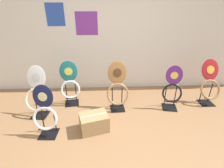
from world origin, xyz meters
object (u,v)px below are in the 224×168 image
Objects in this scene: toilet_seat_display_white_plain at (37,95)px; toilet_seat_display_crimson_swirl at (210,84)px; toilet_seat_display_purple_note at (172,89)px; toilet_seat_display_woodgrain at (118,88)px; toilet_seat_display_navy_moon at (45,114)px; storage_box at (94,122)px; toilet_seat_display_teal_sax at (70,86)px.

toilet_seat_display_white_plain reaches higher than toilet_seat_display_crimson_swirl.
toilet_seat_display_purple_note is 0.94× the size of toilet_seat_display_woodgrain.
toilet_seat_display_white_plain is 1.08× the size of toilet_seat_display_navy_moon.
toilet_seat_display_navy_moon is 0.96× the size of toilet_seat_display_crimson_swirl.
toilet_seat_display_white_plain is at bearing 156.29° from storage_box.
toilet_seat_display_navy_moon is at bearing -164.43° from toilet_seat_display_crimson_swirl.
toilet_seat_display_purple_note is at bearing 17.00° from toilet_seat_display_navy_moon.
storage_box is at bearing -124.45° from toilet_seat_display_woodgrain.
toilet_seat_display_woodgrain is at bearing 177.87° from toilet_seat_display_purple_note.
toilet_seat_display_teal_sax is (0.53, 0.38, -0.02)m from toilet_seat_display_white_plain.
toilet_seat_display_purple_note is at bearing 21.68° from storage_box.
toilet_seat_display_crimson_swirl is (3.07, 0.86, 0.03)m from toilet_seat_display_navy_moon.
toilet_seat_display_woodgrain is (1.18, 0.72, 0.05)m from toilet_seat_display_navy_moon.
toilet_seat_display_white_plain is 0.65m from toilet_seat_display_teal_sax.
toilet_seat_display_crimson_swirl is (3.38, 0.31, 0.01)m from toilet_seat_display_white_plain.
toilet_seat_display_woodgrain is (-1.90, -0.13, 0.01)m from toilet_seat_display_crimson_swirl.
toilet_seat_display_teal_sax is at bearing 173.09° from toilet_seat_display_purple_note.
toilet_seat_display_purple_note is at bearing 3.04° from toilet_seat_display_white_plain.
toilet_seat_display_navy_moon is (-0.23, -0.93, -0.01)m from toilet_seat_display_teal_sax.
toilet_seat_display_navy_moon is 0.98× the size of toilet_seat_display_purple_note.
toilet_seat_display_crimson_swirl is 1.90m from toilet_seat_display_woodgrain.
toilet_seat_display_crimson_swirl reaches higher than toilet_seat_display_purple_note.
toilet_seat_display_teal_sax is 1.76× the size of storage_box.
toilet_seat_display_purple_note is (2.01, -0.24, 0.01)m from toilet_seat_display_teal_sax.
toilet_seat_display_woodgrain reaches higher than toilet_seat_display_navy_moon.
storage_box is (-1.50, -0.60, -0.28)m from toilet_seat_display_purple_note.
toilet_seat_display_crimson_swirl is at bearing 5.19° from toilet_seat_display_white_plain.
toilet_seat_display_white_plain reaches higher than toilet_seat_display_navy_moon.
toilet_seat_display_crimson_swirl is at bearing -1.45° from toilet_seat_display_teal_sax.
toilet_seat_display_navy_moon is at bearing -163.00° from toilet_seat_display_purple_note.
toilet_seat_display_navy_moon reaches higher than storage_box.
toilet_seat_display_teal_sax is 1.02m from storage_box.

